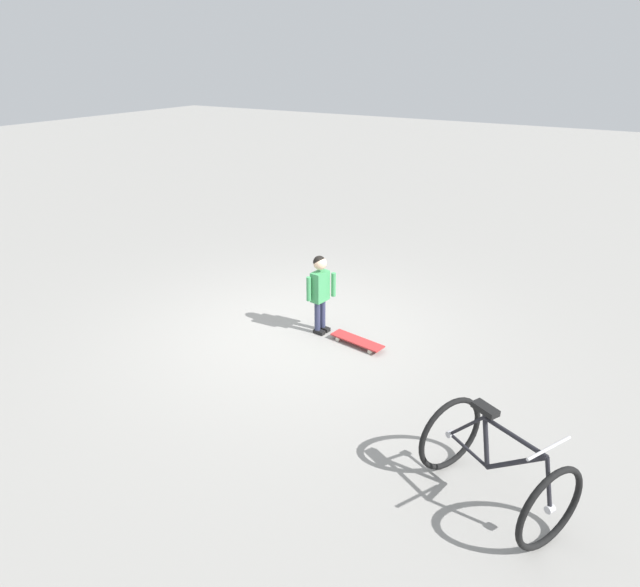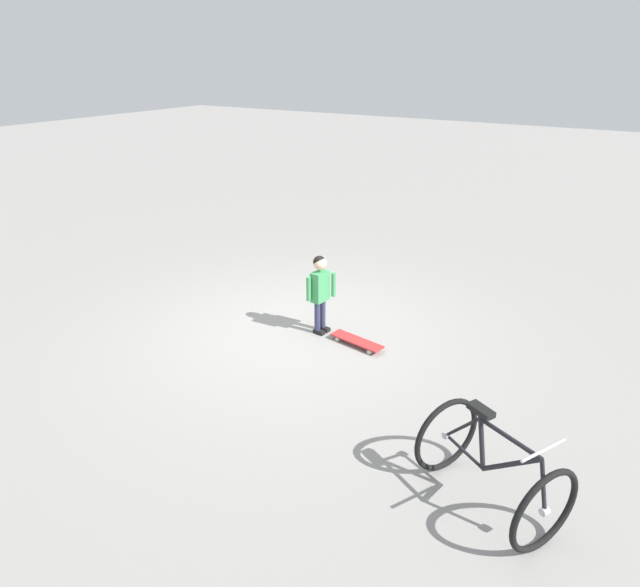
{
  "view_description": "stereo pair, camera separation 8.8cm",
  "coord_description": "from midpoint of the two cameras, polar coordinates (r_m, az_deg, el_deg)",
  "views": [
    {
      "loc": [
        -3.69,
        5.45,
        3.41
      ],
      "look_at": [
        -0.3,
        -0.17,
        0.55
      ],
      "focal_mm": 31.18,
      "sensor_mm": 36.0,
      "label": 1
    },
    {
      "loc": [
        -3.76,
        5.4,
        3.41
      ],
      "look_at": [
        -0.3,
        -0.17,
        0.55
      ],
      "focal_mm": 31.18,
      "sensor_mm": 36.0,
      "label": 2
    }
  ],
  "objects": [
    {
      "name": "ground_plane",
      "position": [
        7.41,
        -3.0,
        -3.87
      ],
      "size": [
        50.0,
        50.0,
        0.0
      ],
      "primitive_type": "plane",
      "color": "gray"
    },
    {
      "name": "child_person",
      "position": [
        7.11,
        -0.35,
        0.78
      ],
      "size": [
        0.26,
        0.35,
        1.06
      ],
      "color": "#2D3351",
      "rests_on": "ground"
    },
    {
      "name": "skateboard",
      "position": [
        7.05,
        3.48,
        -4.86
      ],
      "size": [
        0.75,
        0.3,
        0.07
      ],
      "color": "#B22D2D",
      "rests_on": "ground"
    },
    {
      "name": "bicycle_near",
      "position": [
        4.83,
        17.1,
        -16.53
      ],
      "size": [
        1.28,
        1.12,
        0.85
      ],
      "color": "black",
      "rests_on": "ground"
    }
  ]
}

